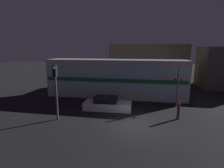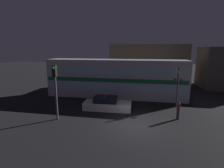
# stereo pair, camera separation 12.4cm
# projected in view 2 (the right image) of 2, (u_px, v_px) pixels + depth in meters

# --- Properties ---
(ground_plane) EXTENTS (120.00, 120.00, 0.00)m
(ground_plane) POSITION_uv_depth(u_px,v_px,m) (135.00, 126.00, 13.36)
(ground_plane) COLOR black
(train) EXTENTS (16.53, 2.88, 4.54)m
(train) POSITION_uv_depth(u_px,v_px,m) (116.00, 78.00, 21.17)
(train) COLOR silver
(train) RESTS_ON ground_plane
(police_car) EXTENTS (4.62, 1.91, 1.40)m
(police_car) POSITION_uv_depth(u_px,v_px,m) (107.00, 104.00, 16.90)
(police_car) COLOR silver
(police_car) RESTS_ON ground_plane
(pedestrian) EXTENTS (0.27, 0.27, 1.58)m
(pedestrian) POSITION_uv_depth(u_px,v_px,m) (178.00, 110.00, 14.43)
(pedestrian) COLOR #2D2833
(pedestrian) RESTS_ON ground_plane
(crossing_signal_near) EXTENTS (0.84, 0.35, 4.04)m
(crossing_signal_near) POSITION_uv_depth(u_px,v_px,m) (178.00, 85.00, 17.23)
(crossing_signal_near) COLOR #4C4C51
(crossing_signal_near) RESTS_ON ground_plane
(traffic_light_corner) EXTENTS (0.30, 0.46, 4.52)m
(traffic_light_corner) POSITION_uv_depth(u_px,v_px,m) (55.00, 85.00, 14.01)
(traffic_light_corner) COLOR #4C4C51
(traffic_light_corner) RESTS_ON ground_plane
(building_left) EXTENTS (11.69, 5.04, 6.48)m
(building_left) POSITION_uv_depth(u_px,v_px,m) (148.00, 65.00, 28.19)
(building_left) COLOR brown
(building_left) RESTS_ON ground_plane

